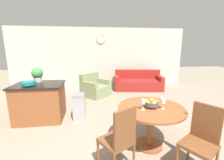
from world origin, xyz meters
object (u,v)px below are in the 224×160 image
at_px(fruit_bowl, 151,103).
at_px(trash_bin, 79,107).
at_px(wine_glass_left, 143,102).
at_px(wine_glass_right, 163,101).
at_px(dining_chair_near_right, 202,137).
at_px(potted_plant, 37,74).
at_px(kitchen_island, 40,102).
at_px(dining_chair_near_left, 120,137).
at_px(teal_bowl, 29,83).
at_px(armchair, 95,88).
at_px(couch, 138,83).
at_px(dining_table, 150,116).

relative_size(fruit_bowl, trash_bin, 0.37).
xyz_separation_m(wine_glass_left, wine_glass_right, (0.35, -0.01, 0.00)).
distance_m(dining_chair_near_right, trash_bin, 2.72).
bearing_deg(potted_plant, trash_bin, -18.92).
bearing_deg(kitchen_island, trash_bin, -5.49).
height_order(dining_chair_near_left, teal_bowl, teal_bowl).
bearing_deg(wine_glass_right, dining_chair_near_left, -153.95).
xyz_separation_m(fruit_bowl, potted_plant, (-2.43, 1.66, 0.28)).
distance_m(potted_plant, trash_bin, 1.37).
bearing_deg(trash_bin, armchair, 76.80).
bearing_deg(teal_bowl, trash_bin, 3.70).
xyz_separation_m(potted_plant, couch, (3.41, 2.21, -0.84)).
xyz_separation_m(kitchen_island, trash_bin, (0.96, -0.09, -0.14)).
distance_m(wine_glass_right, kitchen_island, 2.95).
bearing_deg(dining_table, couch, 75.77).
xyz_separation_m(wine_glass_right, trash_bin, (-1.55, 1.40, -0.57)).
bearing_deg(dining_chair_near_right, potted_plant, 19.96).
xyz_separation_m(couch, armchair, (-1.91, -0.68, 0.00)).
height_order(fruit_bowl, kitchen_island, fruit_bowl).
distance_m(dining_chair_near_right, wine_glass_right, 0.73).
distance_m(dining_table, wine_glass_left, 0.37).
xyz_separation_m(trash_bin, armchair, (0.44, 1.89, -0.04)).
relative_size(dining_chair_near_right, teal_bowl, 3.26).
bearing_deg(couch, dining_chair_near_right, -87.83).
bearing_deg(wine_glass_right, wine_glass_left, 178.10).
distance_m(potted_plant, couch, 4.15).
xyz_separation_m(kitchen_island, armchair, (1.40, 1.79, -0.18)).
relative_size(kitchen_island, armchair, 0.94).
bearing_deg(dining_chair_near_left, fruit_bowl, 5.68).
bearing_deg(dining_chair_near_left, teal_bowl, 104.99).
relative_size(dining_chair_near_left, armchair, 0.83).
relative_size(dining_table, dining_chair_near_right, 1.16).
xyz_separation_m(trash_bin, couch, (2.36, 2.57, -0.04)).
bearing_deg(trash_bin, dining_chair_near_right, -46.21).
height_order(dining_chair_near_right, armchair, dining_chair_near_right).
xyz_separation_m(dining_chair_near_right, armchair, (-1.43, 3.84, -0.26)).
xyz_separation_m(fruit_bowl, wine_glass_right, (0.17, -0.09, 0.06)).
bearing_deg(kitchen_island, wine_glass_right, -30.71).
bearing_deg(dining_chair_near_left, dining_chair_near_right, -39.30).
distance_m(dining_chair_near_right, fruit_bowl, 0.87).
height_order(dining_chair_near_left, fruit_bowl, dining_chair_near_left).
distance_m(fruit_bowl, teal_bowl, 2.78).
distance_m(dining_table, trash_bin, 1.91).
height_order(dining_table, fruit_bowl, fruit_bowl).
height_order(dining_table, teal_bowl, teal_bowl).
distance_m(kitchen_island, teal_bowl, 0.57).
height_order(wine_glass_right, trash_bin, wine_glass_right).
relative_size(dining_chair_near_left, couch, 0.48).
height_order(dining_chair_near_right, couch, dining_chair_near_right).
bearing_deg(potted_plant, teal_bowl, -97.86).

